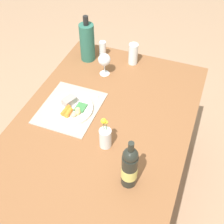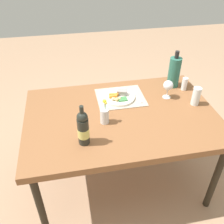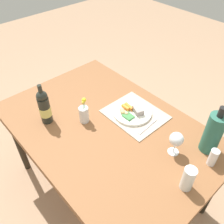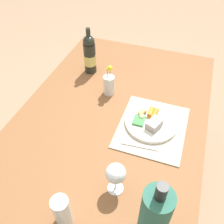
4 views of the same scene
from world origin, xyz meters
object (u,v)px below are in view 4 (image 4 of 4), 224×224
(flower_vase, at_px, (109,84))
(wine_bottle, at_px, (90,55))
(fork, at_px, (140,146))
(water_tumbler, at_px, (63,212))
(wine_glass, at_px, (116,174))
(cooler_bottle, at_px, (154,215))
(dinner_plate, at_px, (151,122))
(dining_table, at_px, (113,119))

(flower_vase, relative_size, wine_bottle, 0.66)
(fork, relative_size, wine_bottle, 0.60)
(flower_vase, xyz_separation_m, water_tumbler, (-0.73, -0.09, 0.00))
(wine_glass, bearing_deg, cooler_bottle, -124.57)
(wine_glass, height_order, wine_bottle, wine_bottle)
(water_tumbler, xyz_separation_m, wine_bottle, (0.90, 0.27, 0.05))
(flower_vase, bearing_deg, dinner_plate, -120.18)
(flower_vase, relative_size, cooler_bottle, 0.59)
(water_tumbler, relative_size, wine_bottle, 0.51)
(dining_table, height_order, water_tumbler, water_tumbler)
(dinner_plate, distance_m, wine_bottle, 0.57)
(dining_table, height_order, cooler_bottle, cooler_bottle)
(dining_table, height_order, fork, fork)
(dining_table, distance_m, water_tumbler, 0.61)
(dining_table, xyz_separation_m, dinner_plate, (-0.02, -0.21, 0.08))
(cooler_bottle, relative_size, wine_bottle, 1.11)
(flower_vase, bearing_deg, water_tumbler, -173.06)
(dinner_plate, xyz_separation_m, cooler_bottle, (-0.51, -0.11, 0.11))
(cooler_bottle, height_order, wine_bottle, cooler_bottle)
(dinner_plate, distance_m, fork, 0.16)
(flower_vase, bearing_deg, wine_glass, -157.88)
(wine_glass, distance_m, water_tumbler, 0.23)
(cooler_bottle, bearing_deg, wine_bottle, 34.60)
(dinner_plate, distance_m, water_tumbler, 0.60)
(wine_glass, distance_m, wine_bottle, 0.83)
(dinner_plate, relative_size, cooler_bottle, 0.82)
(water_tumbler, bearing_deg, fork, -22.85)
(cooler_bottle, bearing_deg, flower_vase, 30.48)
(dinner_plate, xyz_separation_m, water_tumbler, (-0.57, 0.19, 0.04))
(flower_vase, height_order, cooler_bottle, cooler_bottle)
(fork, xyz_separation_m, flower_vase, (0.32, 0.26, 0.05))
(water_tumbler, bearing_deg, cooler_bottle, -78.24)
(fork, height_order, water_tumbler, water_tumbler)
(dining_table, relative_size, flower_vase, 7.53)
(fork, xyz_separation_m, wine_bottle, (0.48, 0.45, 0.11))
(cooler_bottle, bearing_deg, wine_glass, 55.43)
(dinner_plate, distance_m, wine_glass, 0.40)
(dinner_plate, bearing_deg, wine_bottle, 54.62)
(wine_glass, bearing_deg, wine_bottle, 29.51)
(dining_table, xyz_separation_m, water_tumbler, (-0.59, -0.02, 0.12))
(fork, xyz_separation_m, wine_glass, (-0.23, 0.04, 0.10))
(flower_vase, distance_m, wine_bottle, 0.25)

